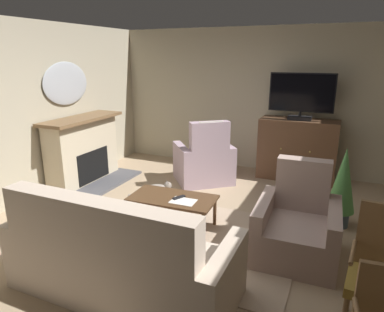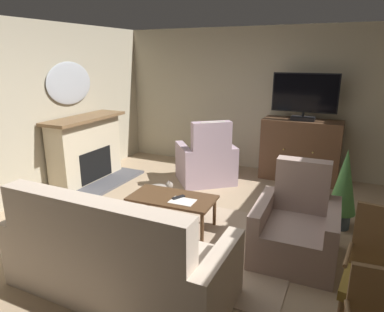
{
  "view_description": "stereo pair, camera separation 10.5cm",
  "coord_description": "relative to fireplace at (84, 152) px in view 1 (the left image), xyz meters",
  "views": [
    {
      "loc": [
        1.6,
        -3.39,
        2.11
      ],
      "look_at": [
        -0.09,
        0.45,
        0.88
      ],
      "focal_mm": 32.32,
      "sensor_mm": 36.0,
      "label": 1
    },
    {
      "loc": [
        1.69,
        -3.34,
        2.11
      ],
      "look_at": [
        -0.09,
        0.45,
        0.88
      ],
      "focal_mm": 32.32,
      "sensor_mm": 36.0,
      "label": 2
    }
  ],
  "objects": [
    {
      "name": "wall_mirror_oval",
      "position": [
        -0.25,
        0.0,
        1.13
      ],
      "size": [
        0.06,
        0.98,
        0.69
      ],
      "primitive_type": "ellipsoid",
      "color": "#B2B7BF"
    },
    {
      "name": "ground_plane",
      "position": [
        2.32,
        -1.01,
        -0.56
      ],
      "size": [
        5.81,
        6.5,
        0.04
      ],
      "primitive_type": "cube",
      "color": "tan"
    },
    {
      "name": "tv_cabinet",
      "position": [
        3.26,
        1.64,
        -0.03
      ],
      "size": [
        1.3,
        0.53,
        1.06
      ],
      "color": "#402A1C",
      "rests_on": "ground_plane"
    },
    {
      "name": "folded_newspaper",
      "position": [
        2.27,
        -0.92,
        -0.13
      ],
      "size": [
        0.31,
        0.23,
        0.01
      ],
      "primitive_type": "cube",
      "rotation": [
        0.0,
        0.0,
        0.04
      ],
      "color": "silver",
      "rests_on": "coffee_table"
    },
    {
      "name": "fireplace",
      "position": [
        0.0,
        0.0,
        0.0
      ],
      "size": [
        0.87,
        1.56,
        1.13
      ],
      "color": "#4C4C51",
      "rests_on": "ground_plane"
    },
    {
      "name": "side_chair_tucked_against_wall",
      "position": [
        4.33,
        -1.74,
        -0.0
      ],
      "size": [
        0.51,
        0.49,
        1.02
      ],
      "color": "olive",
      "rests_on": "ground_plane"
    },
    {
      "name": "potted_plant_small_fern_corner",
      "position": [
        4.02,
        0.04,
        0.02
      ],
      "size": [
        0.35,
        0.35,
        1.03
      ],
      "color": "#3D4C5B",
      "rests_on": "ground_plane"
    },
    {
      "name": "sofa_floral",
      "position": [
        2.24,
        -2.19,
        -0.2
      ],
      "size": [
        2.08,
        0.87,
        1.03
      ],
      "color": "#C6B29E",
      "rests_on": "ground_plane"
    },
    {
      "name": "wall_left",
      "position": [
        -0.33,
        -1.01,
        0.77
      ],
      "size": [
        0.1,
        6.5,
        2.61
      ],
      "primitive_type": "cube",
      "color": "#B2A88E",
      "rests_on": "ground_plane"
    },
    {
      "name": "tv_remote",
      "position": [
        2.18,
        -0.85,
        -0.12
      ],
      "size": [
        0.12,
        0.17,
        0.02
      ],
      "primitive_type": "cube",
      "rotation": [
        0.0,
        0.0,
        1.1
      ],
      "color": "black",
      "rests_on": "coffee_table"
    },
    {
      "name": "cat",
      "position": [
        1.36,
        0.0,
        -0.45
      ],
      "size": [
        0.51,
        0.56,
        0.19
      ],
      "color": "gray",
      "rests_on": "ground_plane"
    },
    {
      "name": "armchair_beside_cabinet",
      "position": [
        1.85,
        0.83,
        -0.19
      ],
      "size": [
        1.2,
        1.19,
        1.12
      ],
      "color": "#AD93A3",
      "rests_on": "ground_plane"
    },
    {
      "name": "armchair_by_fireplace",
      "position": [
        3.61,
        -0.86,
        -0.23
      ],
      "size": [
        0.87,
        0.93,
        1.0
      ],
      "color": "#A3897F",
      "rests_on": "ground_plane"
    },
    {
      "name": "coffee_table",
      "position": [
        2.09,
        -0.85,
        -0.17
      ],
      "size": [
        1.1,
        0.61,
        0.41
      ],
      "color": "#4C331E",
      "rests_on": "ground_plane"
    },
    {
      "name": "television",
      "position": [
        3.26,
        1.59,
        0.93
      ],
      "size": [
        1.05,
        0.2,
        0.77
      ],
      "color": "black",
      "rests_on": "tv_cabinet"
    },
    {
      "name": "rug_central",
      "position": [
        2.51,
        -1.01,
        -0.53
      ],
      "size": [
        2.3,
        1.87,
        0.01
      ],
      "primitive_type": "cube",
      "color": "tan",
      "rests_on": "ground_plane"
    },
    {
      "name": "wall_back",
      "position": [
        2.32,
        1.99,
        0.77
      ],
      "size": [
        5.81,
        0.1,
        2.61
      ],
      "primitive_type": "cube",
      "color": "#B2A88E",
      "rests_on": "ground_plane"
    }
  ]
}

